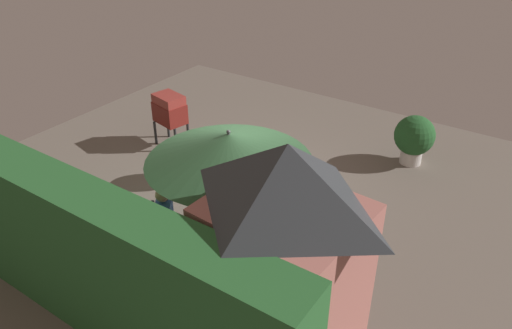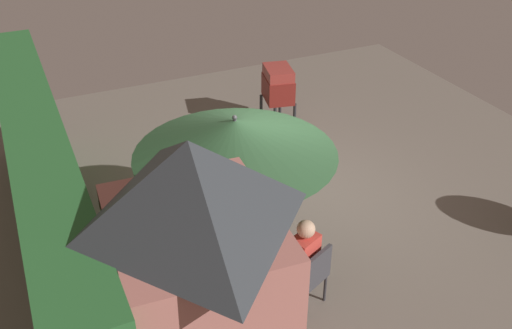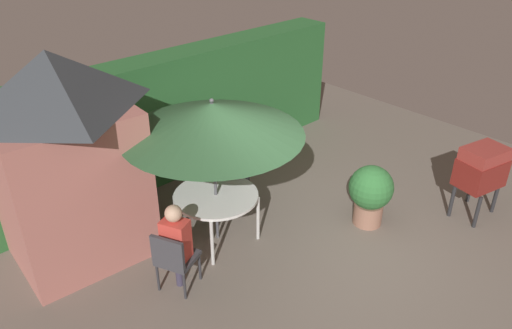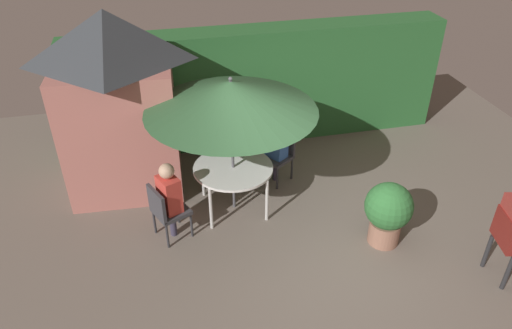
{
  "view_description": "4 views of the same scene",
  "coord_description": "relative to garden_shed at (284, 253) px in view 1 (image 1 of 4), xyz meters",
  "views": [
    {
      "loc": [
        -4.85,
        6.36,
        5.42
      ],
      "look_at": [
        -0.84,
        0.47,
        1.24
      ],
      "focal_mm": 34.99,
      "sensor_mm": 36.0,
      "label": 1
    },
    {
      "loc": [
        -6.5,
        3.58,
        5.27
      ],
      "look_at": [
        -0.07,
        0.65,
        0.92
      ],
      "focal_mm": 40.23,
      "sensor_mm": 36.0,
      "label": 2
    },
    {
      "loc": [
        -4.63,
        -3.53,
        4.66
      ],
      "look_at": [
        -0.52,
        0.92,
        1.27
      ],
      "focal_mm": 35.0,
      "sensor_mm": 36.0,
      "label": 3
    },
    {
      "loc": [
        -2.01,
        -4.77,
        4.86
      ],
      "look_at": [
        -0.72,
        0.74,
        1.16
      ],
      "focal_mm": 33.87,
      "sensor_mm": 36.0,
      "label": 4
    }
  ],
  "objects": [
    {
      "name": "patio_table",
      "position": [
        1.61,
        -1.08,
        -0.81
      ],
      "size": [
        1.23,
        1.23,
        0.77
      ],
      "color": "white",
      "rests_on": "ground"
    },
    {
      "name": "chair_near_shed",
      "position": [
        0.52,
        -1.56,
        -1.01
      ],
      "size": [
        0.61,
        0.61,
        0.9
      ],
      "color": "#38383D",
      "rests_on": "ground"
    },
    {
      "name": "hedge_backdrop",
      "position": [
        2.55,
        1.1,
        -0.43
      ],
      "size": [
        7.04,
        0.66,
        2.19
      ],
      "color": "#28602D",
      "rests_on": "ground"
    },
    {
      "name": "potted_plant_by_shed",
      "position": [
        0.2,
        -5.61,
        -0.91
      ],
      "size": [
        0.85,
        0.85,
        1.08
      ],
      "color": "silver",
      "rests_on": "ground"
    },
    {
      "name": "person_in_blue",
      "position": [
        2.46,
        -0.47,
        -0.74
      ],
      "size": [
        0.39,
        0.42,
        1.26
      ],
      "color": "#3866B2",
      "rests_on": "ground"
    },
    {
      "name": "patio_umbrella",
      "position": [
        1.61,
        -1.08,
        0.44
      ],
      "size": [
        2.5,
        2.5,
        2.25
      ],
      "color": "#4C4C51",
      "rests_on": "ground"
    },
    {
      "name": "chair_far_side",
      "position": [
        2.53,
        -0.43,
        -1.01
      ],
      "size": [
        0.65,
        0.64,
        0.9
      ],
      "color": "#38383D",
      "rests_on": "ground"
    },
    {
      "name": "bbq_grill",
      "position": [
        5.04,
        -3.38,
        -0.68
      ],
      "size": [
        0.79,
        0.64,
        1.2
      ],
      "color": "maroon",
      "rests_on": "ground"
    },
    {
      "name": "garden_shed",
      "position": [
        0.0,
        0.0,
        0.0
      ],
      "size": [
        1.95,
        1.68,
        2.99
      ],
      "color": "#B26B60",
      "rests_on": "ground"
    },
    {
      "name": "potted_plant_by_grill",
      "position": [
        3.6,
        -2.38,
        -0.96
      ],
      "size": [
        0.69,
        0.69,
        0.99
      ],
      "color": "#936651",
      "rests_on": "ground"
    },
    {
      "name": "ground_plane",
      "position": [
        2.55,
        -2.4,
        -1.53
      ],
      "size": [
        11.0,
        11.0,
        0.0
      ],
      "primitive_type": "plane",
      "color": "#6B6056"
    },
    {
      "name": "person_in_red",
      "position": [
        0.6,
        -1.53,
        -0.74
      ],
      "size": [
        0.36,
        0.41,
        1.26
      ],
      "color": "#CC3D33",
      "rests_on": "ground"
    }
  ]
}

